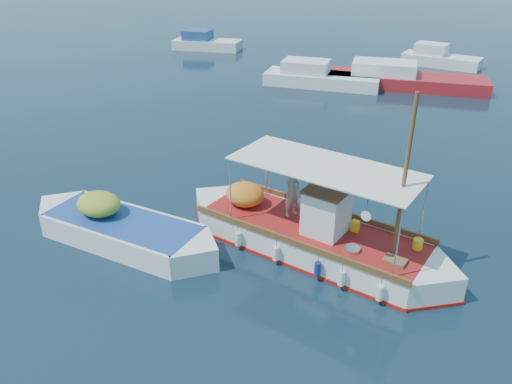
% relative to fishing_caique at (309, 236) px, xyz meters
% --- Properties ---
extents(ground, '(160.00, 160.00, 0.00)m').
position_rel_fishing_caique_xyz_m(ground, '(-0.35, 0.20, -0.50)').
color(ground, black).
rests_on(ground, ground).
extents(fishing_caique, '(9.19, 3.74, 5.70)m').
position_rel_fishing_caique_xyz_m(fishing_caique, '(0.00, 0.00, 0.00)').
color(fishing_caique, white).
rests_on(fishing_caique, ground).
extents(dinghy, '(7.19, 2.34, 1.76)m').
position_rel_fishing_caique_xyz_m(dinghy, '(-5.68, -2.00, -0.13)').
color(dinghy, white).
rests_on(dinghy, ground).
extents(bg_boat_nw, '(7.68, 3.23, 1.80)m').
position_rel_fishing_caique_xyz_m(bg_boat_nw, '(-5.68, 18.77, -0.01)').
color(bg_boat_nw, silver).
rests_on(bg_boat_nw, ground).
extents(bg_boat_n, '(10.35, 4.33, 1.80)m').
position_rel_fishing_caique_xyz_m(bg_boat_n, '(-0.61, 20.59, -0.01)').
color(bg_boat_n, '#A41B1E').
rests_on(bg_boat_n, ground).
extents(bg_boat_far_w, '(6.08, 3.31, 1.80)m').
position_rel_fishing_caique_xyz_m(bg_boat_far_w, '(-18.35, 26.18, -0.01)').
color(bg_boat_far_w, silver).
rests_on(bg_boat_far_w, ground).
extents(bg_boat_far_n, '(5.88, 2.83, 1.80)m').
position_rel_fishing_caique_xyz_m(bg_boat_far_n, '(0.95, 27.90, -0.01)').
color(bg_boat_far_n, silver).
rests_on(bg_boat_far_n, ground).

